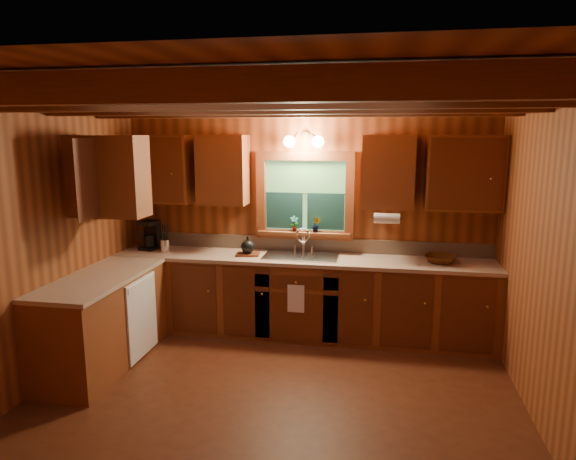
% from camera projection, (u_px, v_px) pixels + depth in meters
% --- Properties ---
extents(room, '(4.20, 4.20, 4.20)m').
position_uv_depth(room, '(270.00, 255.00, 4.05)').
color(room, '#4C2312').
rests_on(room, ground).
extents(ceiling_beams, '(4.20, 2.54, 0.18)m').
position_uv_depth(ceiling_beams, '(269.00, 100.00, 3.83)').
color(ceiling_beams, brown).
rests_on(ceiling_beams, room).
extents(base_cabinets, '(4.20, 2.22, 0.86)m').
position_uv_depth(base_cabinets, '(251.00, 304.00, 5.54)').
color(base_cabinets, brown).
rests_on(base_cabinets, ground).
extents(countertop, '(4.20, 2.24, 0.04)m').
position_uv_depth(countertop, '(252.00, 263.00, 5.46)').
color(countertop, tan).
rests_on(countertop, base_cabinets).
extents(backsplash, '(4.20, 0.02, 0.16)m').
position_uv_depth(backsplash, '(305.00, 244.00, 5.93)').
color(backsplash, tan).
rests_on(backsplash, room).
extents(dishwasher_panel, '(0.02, 0.60, 0.80)m').
position_uv_depth(dishwasher_panel, '(142.00, 317.00, 5.13)').
color(dishwasher_panel, white).
rests_on(dishwasher_panel, base_cabinets).
extents(upper_cabinets, '(4.19, 1.77, 0.78)m').
position_uv_depth(upper_cabinets, '(246.00, 172.00, 5.43)').
color(upper_cabinets, brown).
rests_on(upper_cabinets, room).
extents(window, '(1.12, 0.08, 1.00)m').
position_uv_depth(window, '(305.00, 198.00, 5.81)').
color(window, brown).
rests_on(window, room).
extents(window_sill, '(1.06, 0.14, 0.04)m').
position_uv_depth(window_sill, '(304.00, 233.00, 5.84)').
color(window_sill, brown).
rests_on(window_sill, room).
extents(wall_sconce, '(0.45, 0.21, 0.17)m').
position_uv_depth(wall_sconce, '(304.00, 141.00, 5.58)').
color(wall_sconce, black).
rests_on(wall_sconce, room).
extents(paper_towel_roll, '(0.27, 0.11, 0.11)m').
position_uv_depth(paper_towel_roll, '(387.00, 218.00, 5.35)').
color(paper_towel_roll, white).
rests_on(paper_towel_roll, upper_cabinets).
extents(dish_towel, '(0.18, 0.01, 0.30)m').
position_uv_depth(dish_towel, '(296.00, 299.00, 5.42)').
color(dish_towel, white).
rests_on(dish_towel, base_cabinets).
extents(sink, '(0.82, 0.48, 0.43)m').
position_uv_depth(sink, '(301.00, 260.00, 5.68)').
color(sink, silver).
rests_on(sink, countertop).
extents(coffee_maker, '(0.19, 0.24, 0.34)m').
position_uv_depth(coffee_maker, '(151.00, 235.00, 6.04)').
color(coffee_maker, black).
rests_on(coffee_maker, countertop).
extents(utensil_crock, '(0.11, 0.11, 0.32)m').
position_uv_depth(utensil_crock, '(165.00, 245.00, 5.90)').
color(utensil_crock, silver).
rests_on(utensil_crock, countertop).
extents(cutting_board, '(0.27, 0.21, 0.02)m').
position_uv_depth(cutting_board, '(248.00, 254.00, 5.73)').
color(cutting_board, '#512411').
rests_on(cutting_board, countertop).
extents(teakettle, '(0.15, 0.15, 0.19)m').
position_uv_depth(teakettle, '(248.00, 247.00, 5.72)').
color(teakettle, black).
rests_on(teakettle, cutting_board).
extents(wicker_basket, '(0.41, 0.41, 0.08)m').
position_uv_depth(wicker_basket, '(441.00, 259.00, 5.39)').
color(wicker_basket, '#48230C').
rests_on(wicker_basket, countertop).
extents(potted_plant_left, '(0.11, 0.10, 0.18)m').
position_uv_depth(potted_plant_left, '(294.00, 224.00, 5.83)').
color(potted_plant_left, '#512411').
rests_on(potted_plant_left, window_sill).
extents(potted_plant_right, '(0.11, 0.10, 0.18)m').
position_uv_depth(potted_plant_right, '(316.00, 225.00, 5.79)').
color(potted_plant_right, '#512411').
rests_on(potted_plant_right, window_sill).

